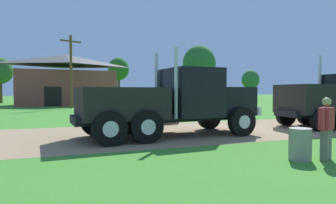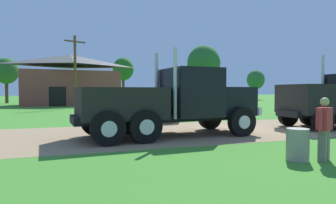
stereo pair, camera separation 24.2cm
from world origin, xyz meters
The scene contains 12 objects.
ground_plane centered at (0.00, 0.00, 0.00)m, with size 200.00×200.00×0.00m, color #3E8529.
dirt_track centered at (0.00, 0.00, 0.00)m, with size 120.00×6.62×0.01m, color #977C59.
truck_foreground_white centered at (-3.41, -0.94, 1.30)m, with size 7.31×3.16×3.31m.
visitor_standing_near centered at (-1.11, -6.10, 0.87)m, with size 0.62×0.46×1.60m.
visitor_far_side centered at (8.44, 5.16, 0.90)m, with size 0.47×0.56×1.67m.
steel_barrel centered at (-1.72, -5.86, 0.41)m, with size 0.55×0.55×0.81m, color gray.
shed_building centered at (-6.82, 26.86, 2.98)m, with size 12.10×7.58×6.18m.
utility_pole_far centered at (-6.44, 19.54, 3.89)m, with size 2.06×1.05×7.28m.
tree_left centered at (-15.33, 35.23, 4.50)m, with size 3.33×3.33×6.38m.
tree_mid centered at (1.52, 36.92, 5.25)m, with size 3.40×3.40×7.18m.
tree_right centered at (13.06, 30.63, 5.99)m, with size 5.16×5.16×8.85m.
tree_far_right centered at (28.15, 38.47, 3.92)m, with size 3.46×3.46×5.84m.
Camera 1 is at (-7.42, -11.79, 1.77)m, focal length 31.84 mm.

